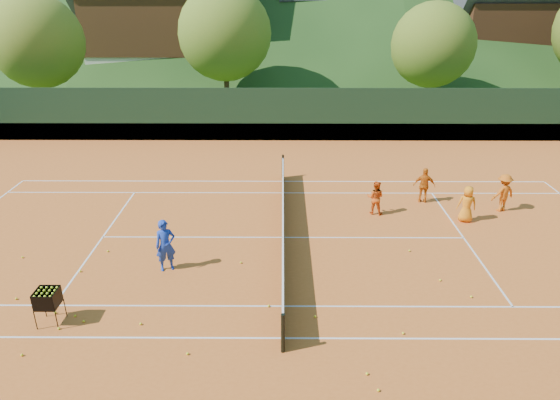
{
  "coord_description": "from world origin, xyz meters",
  "views": [
    {
      "loc": [
        -0.02,
        -15.68,
        8.25
      ],
      "look_at": [
        -0.1,
        0.0,
        1.47
      ],
      "focal_mm": 32.0,
      "sensor_mm": 36.0,
      "label": 1
    }
  ],
  "objects_px": {
    "coach": "(166,245)",
    "ball_hopper": "(47,299)",
    "student_d": "(503,193)",
    "student_c": "(467,204)",
    "tennis_net": "(283,225)",
    "chalet_right": "(515,22)",
    "student_b": "(424,185)",
    "chalet_left": "(167,17)",
    "student_a": "(375,198)",
    "chalet_mid": "(347,22)"
  },
  "relations": [
    {
      "from": "tennis_net",
      "to": "chalet_mid",
      "type": "bearing_deg",
      "value": 79.99
    },
    {
      "from": "ball_hopper",
      "to": "chalet_right",
      "type": "xyz_separation_m",
      "value": [
        26.11,
        34.89,
        4.49
      ]
    },
    {
      "from": "student_a",
      "to": "student_c",
      "type": "relative_size",
      "value": 0.96
    },
    {
      "from": "student_d",
      "to": "ball_hopper",
      "type": "distance_m",
      "value": 16.42
    },
    {
      "from": "coach",
      "to": "student_b",
      "type": "xyz_separation_m",
      "value": [
        9.38,
        5.33,
        -0.11
      ]
    },
    {
      "from": "chalet_mid",
      "to": "student_b",
      "type": "bearing_deg",
      "value": -90.46
    },
    {
      "from": "student_a",
      "to": "student_d",
      "type": "xyz_separation_m",
      "value": [
        5.05,
        0.31,
        0.08
      ]
    },
    {
      "from": "student_b",
      "to": "tennis_net",
      "type": "relative_size",
      "value": 0.12
    },
    {
      "from": "student_a",
      "to": "student_b",
      "type": "relative_size",
      "value": 0.92
    },
    {
      "from": "chalet_left",
      "to": "chalet_mid",
      "type": "relative_size",
      "value": 1.09
    },
    {
      "from": "chalet_mid",
      "to": "chalet_right",
      "type": "xyz_separation_m",
      "value": [
        14.0,
        -4.0,
        0.27
      ]
    },
    {
      "from": "ball_hopper",
      "to": "coach",
      "type": "bearing_deg",
      "value": 47.74
    },
    {
      "from": "ball_hopper",
      "to": "chalet_left",
      "type": "height_order",
      "value": "chalet_left"
    },
    {
      "from": "tennis_net",
      "to": "chalet_mid",
      "type": "relative_size",
      "value": 0.95
    },
    {
      "from": "student_d",
      "to": "chalet_right",
      "type": "distance_m",
      "value": 30.22
    },
    {
      "from": "chalet_right",
      "to": "student_d",
      "type": "bearing_deg",
      "value": -112.38
    },
    {
      "from": "student_d",
      "to": "chalet_mid",
      "type": "relative_size",
      "value": 0.12
    },
    {
      "from": "student_a",
      "to": "student_b",
      "type": "bearing_deg",
      "value": -135.55
    },
    {
      "from": "student_b",
      "to": "ball_hopper",
      "type": "relative_size",
      "value": 1.46
    },
    {
      "from": "coach",
      "to": "ball_hopper",
      "type": "relative_size",
      "value": 1.68
    },
    {
      "from": "coach",
      "to": "chalet_right",
      "type": "height_order",
      "value": "chalet_right"
    },
    {
      "from": "tennis_net",
      "to": "ball_hopper",
      "type": "relative_size",
      "value": 12.07
    },
    {
      "from": "coach",
      "to": "student_b",
      "type": "relative_size",
      "value": 1.15
    },
    {
      "from": "chalet_right",
      "to": "coach",
      "type": "bearing_deg",
      "value": -126.31
    },
    {
      "from": "student_a",
      "to": "student_c",
      "type": "bearing_deg",
      "value": -174.53
    },
    {
      "from": "tennis_net",
      "to": "chalet_right",
      "type": "height_order",
      "value": "chalet_right"
    },
    {
      "from": "coach",
      "to": "student_a",
      "type": "relative_size",
      "value": 1.25
    },
    {
      "from": "chalet_mid",
      "to": "tennis_net",
      "type": "bearing_deg",
      "value": -100.01
    },
    {
      "from": "chalet_mid",
      "to": "student_d",
      "type": "bearing_deg",
      "value": -85.26
    },
    {
      "from": "student_a",
      "to": "tennis_net",
      "type": "xyz_separation_m",
      "value": [
        -3.57,
        -2.05,
        -0.17
      ]
    },
    {
      "from": "student_c",
      "to": "tennis_net",
      "type": "xyz_separation_m",
      "value": [
        -6.87,
        -1.38,
        -0.2
      ]
    },
    {
      "from": "coach",
      "to": "tennis_net",
      "type": "distance_m",
      "value": 4.23
    },
    {
      "from": "student_c",
      "to": "chalet_left",
      "type": "bearing_deg",
      "value": -50.76
    },
    {
      "from": "tennis_net",
      "to": "chalet_right",
      "type": "xyz_separation_m",
      "value": [
        20.0,
        30.0,
        4.74
      ]
    },
    {
      "from": "chalet_left",
      "to": "student_d",
      "type": "bearing_deg",
      "value": -56.03
    },
    {
      "from": "student_b",
      "to": "chalet_mid",
      "type": "relative_size",
      "value": 0.12
    },
    {
      "from": "coach",
      "to": "ball_hopper",
      "type": "distance_m",
      "value": 3.7
    },
    {
      "from": "student_c",
      "to": "ball_hopper",
      "type": "relative_size",
      "value": 1.4
    },
    {
      "from": "student_d",
      "to": "ball_hopper",
      "type": "xyz_separation_m",
      "value": [
        -14.73,
        -7.25,
        -0.01
      ]
    },
    {
      "from": "chalet_mid",
      "to": "chalet_right",
      "type": "distance_m",
      "value": 14.56
    },
    {
      "from": "student_b",
      "to": "chalet_mid",
      "type": "height_order",
      "value": "chalet_mid"
    },
    {
      "from": "tennis_net",
      "to": "ball_hopper",
      "type": "distance_m",
      "value": 7.83
    },
    {
      "from": "student_b",
      "to": "chalet_left",
      "type": "distance_m",
      "value": 31.49
    },
    {
      "from": "student_c",
      "to": "student_d",
      "type": "bearing_deg",
      "value": -141.86
    },
    {
      "from": "coach",
      "to": "student_b",
      "type": "height_order",
      "value": "coach"
    },
    {
      "from": "student_a",
      "to": "ball_hopper",
      "type": "distance_m",
      "value": 11.91
    },
    {
      "from": "student_b",
      "to": "ball_hopper",
      "type": "bearing_deg",
      "value": 46.02
    },
    {
      "from": "tennis_net",
      "to": "chalet_right",
      "type": "bearing_deg",
      "value": 56.31
    },
    {
      "from": "student_d",
      "to": "tennis_net",
      "type": "xyz_separation_m",
      "value": [
        -8.62,
        -2.36,
        -0.26
      ]
    },
    {
      "from": "student_b",
      "to": "student_c",
      "type": "height_order",
      "value": "student_b"
    }
  ]
}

